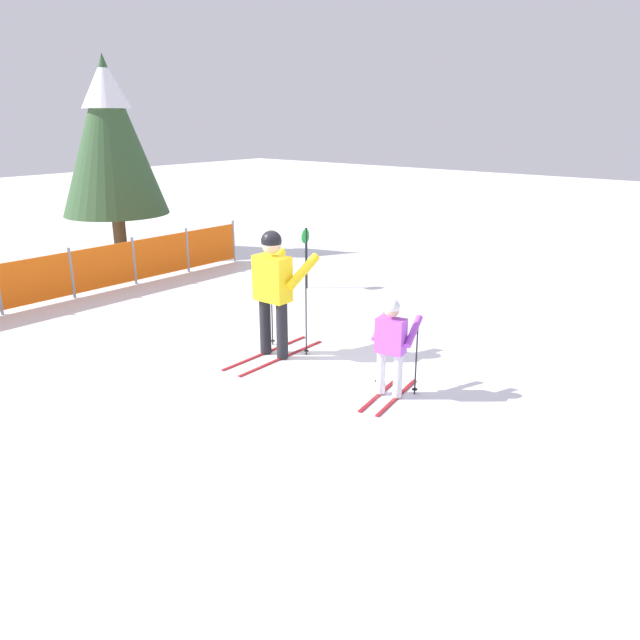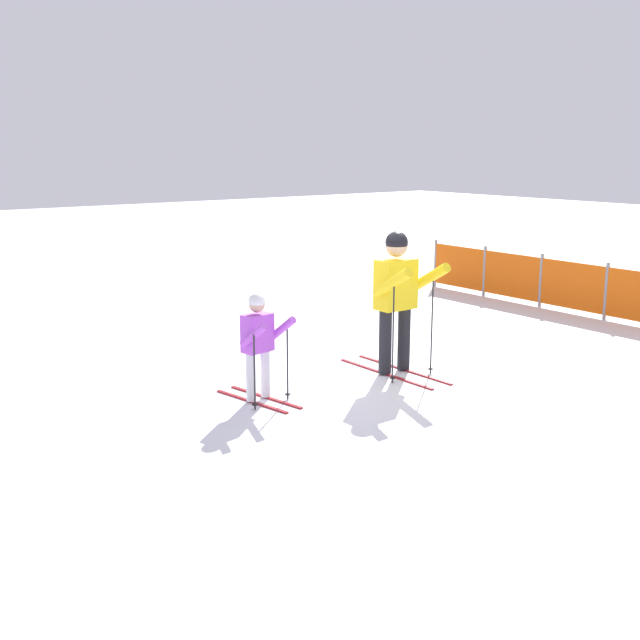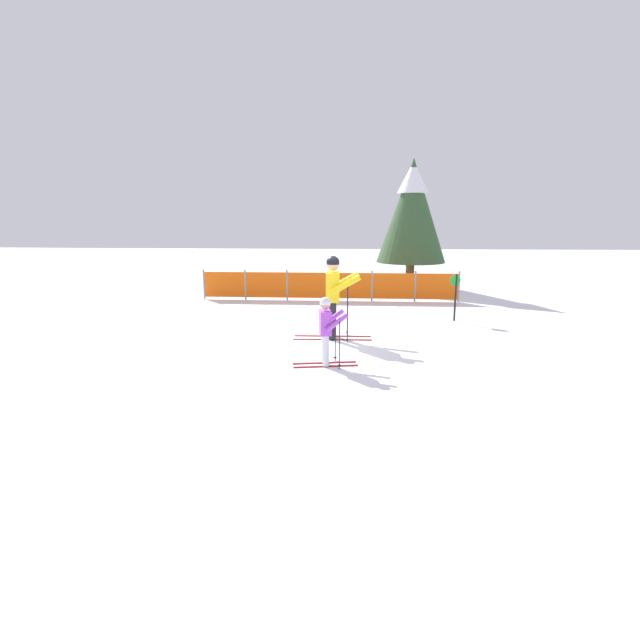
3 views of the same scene
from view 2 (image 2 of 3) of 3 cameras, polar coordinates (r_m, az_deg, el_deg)
name	(u,v)px [view 2 (image 2 of 3)]	position (r m, az deg, el deg)	size (l,w,h in m)	color
ground_plane	(365,372)	(10.47, 3.20, -3.70)	(60.00, 60.00, 0.00)	white
skier_adult	(397,289)	(10.21, 5.52, 2.21)	(1.74, 0.77, 1.84)	maroon
skier_child	(259,338)	(9.14, -4.38, -1.29)	(1.21, 0.59, 1.26)	maroon
safety_fence	(606,291)	(14.29, 19.68, 1.94)	(8.23, 0.20, 0.98)	gray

